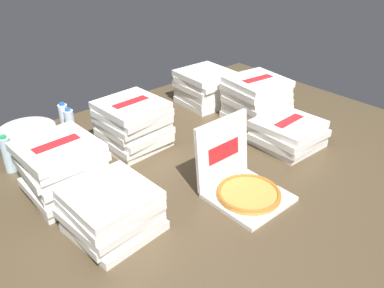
{
  "coord_description": "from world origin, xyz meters",
  "views": [
    {
      "loc": [
        -1.3,
        -1.37,
        1.26
      ],
      "look_at": [
        -0.0,
        0.1,
        0.14
      ],
      "focal_mm": 37.18,
      "sensor_mm": 36.0,
      "label": 1
    }
  ],
  "objects_px": {
    "open_pizza_box": "(241,183)",
    "water_bottle_4": "(70,125)",
    "pizza_stack_center_far": "(206,87)",
    "pizza_stack_left_far": "(133,125)",
    "pizza_stack_left_mid": "(63,169)",
    "ice_bucket": "(29,141)",
    "pizza_stack_right_far": "(111,211)",
    "water_bottle_2": "(65,120)",
    "water_bottle_5": "(62,153)",
    "pizza_stack_left_near": "(288,134)",
    "pizza_stack_right_near": "(256,100)",
    "water_bottle_1": "(8,154)"
  },
  "relations": [
    {
      "from": "open_pizza_box",
      "to": "water_bottle_4",
      "type": "height_order",
      "value": "open_pizza_box"
    },
    {
      "from": "open_pizza_box",
      "to": "pizza_stack_center_far",
      "type": "bearing_deg",
      "value": 55.68
    },
    {
      "from": "open_pizza_box",
      "to": "pizza_stack_left_far",
      "type": "height_order",
      "value": "open_pizza_box"
    },
    {
      "from": "pizza_stack_left_mid",
      "to": "ice_bucket",
      "type": "xyz_separation_m",
      "value": [
        0.03,
        0.54,
        -0.07
      ]
    },
    {
      "from": "pizza_stack_center_far",
      "to": "pizza_stack_right_far",
      "type": "bearing_deg",
      "value": -149.52
    },
    {
      "from": "pizza_stack_left_mid",
      "to": "water_bottle_2",
      "type": "distance_m",
      "value": 0.68
    },
    {
      "from": "open_pizza_box",
      "to": "water_bottle_5",
      "type": "bearing_deg",
      "value": 124.49
    },
    {
      "from": "pizza_stack_left_near",
      "to": "pizza_stack_center_far",
      "type": "relative_size",
      "value": 0.99
    },
    {
      "from": "open_pizza_box",
      "to": "pizza_stack_right_near",
      "type": "distance_m",
      "value": 0.93
    },
    {
      "from": "pizza_stack_right_near",
      "to": "water_bottle_4",
      "type": "height_order",
      "value": "pizza_stack_right_near"
    },
    {
      "from": "pizza_stack_right_far",
      "to": "water_bottle_1",
      "type": "bearing_deg",
      "value": 102.02
    },
    {
      "from": "pizza_stack_left_far",
      "to": "water_bottle_4",
      "type": "xyz_separation_m",
      "value": [
        -0.26,
        0.33,
        -0.04
      ]
    },
    {
      "from": "pizza_stack_right_near",
      "to": "pizza_stack_left_near",
      "type": "relative_size",
      "value": 1.07
    },
    {
      "from": "pizza_stack_right_far",
      "to": "pizza_stack_center_far",
      "type": "distance_m",
      "value": 1.53
    },
    {
      "from": "pizza_stack_left_mid",
      "to": "pizza_stack_right_near",
      "type": "xyz_separation_m",
      "value": [
        1.42,
        -0.07,
        0.0
      ]
    },
    {
      "from": "pizza_stack_left_far",
      "to": "ice_bucket",
      "type": "height_order",
      "value": "pizza_stack_left_far"
    },
    {
      "from": "ice_bucket",
      "to": "water_bottle_2",
      "type": "bearing_deg",
      "value": 15.56
    },
    {
      "from": "pizza_stack_left_far",
      "to": "pizza_stack_left_near",
      "type": "distance_m",
      "value": 0.97
    },
    {
      "from": "open_pizza_box",
      "to": "pizza_stack_left_far",
      "type": "relative_size",
      "value": 1.01
    },
    {
      "from": "water_bottle_4",
      "to": "pizza_stack_right_near",
      "type": "bearing_deg",
      "value": -27.02
    },
    {
      "from": "pizza_stack_right_near",
      "to": "water_bottle_1",
      "type": "xyz_separation_m",
      "value": [
        -1.56,
        0.48,
        -0.04
      ]
    },
    {
      "from": "pizza_stack_left_far",
      "to": "ice_bucket",
      "type": "distance_m",
      "value": 0.64
    },
    {
      "from": "pizza_stack_left_mid",
      "to": "water_bottle_2",
      "type": "relative_size",
      "value": 1.74
    },
    {
      "from": "water_bottle_4",
      "to": "pizza_stack_left_far",
      "type": "bearing_deg",
      "value": -51.19
    },
    {
      "from": "pizza_stack_left_mid",
      "to": "pizza_stack_center_far",
      "type": "distance_m",
      "value": 1.4
    },
    {
      "from": "pizza_stack_left_far",
      "to": "pizza_stack_center_far",
      "type": "distance_m",
      "value": 0.82
    },
    {
      "from": "water_bottle_1",
      "to": "pizza_stack_center_far",
      "type": "bearing_deg",
      "value": -1.39
    },
    {
      "from": "water_bottle_4",
      "to": "open_pizza_box",
      "type": "bearing_deg",
      "value": -71.02
    },
    {
      "from": "water_bottle_1",
      "to": "pizza_stack_left_far",
      "type": "bearing_deg",
      "value": -18.26
    },
    {
      "from": "pizza_stack_left_near",
      "to": "water_bottle_4",
      "type": "relative_size",
      "value": 1.73
    },
    {
      "from": "pizza_stack_left_far",
      "to": "ice_bucket",
      "type": "relative_size",
      "value": 1.2
    },
    {
      "from": "pizza_stack_left_mid",
      "to": "water_bottle_2",
      "type": "xyz_separation_m",
      "value": [
        0.3,
        0.61,
        -0.04
      ]
    },
    {
      "from": "pizza_stack_right_near",
      "to": "pizza_stack_left_far",
      "type": "distance_m",
      "value": 0.9
    },
    {
      "from": "open_pizza_box",
      "to": "ice_bucket",
      "type": "distance_m",
      "value": 1.32
    },
    {
      "from": "pizza_stack_right_near",
      "to": "pizza_stack_right_far",
      "type": "height_order",
      "value": "pizza_stack_right_near"
    },
    {
      "from": "pizza_stack_left_far",
      "to": "pizza_stack_left_near",
      "type": "xyz_separation_m",
      "value": [
        0.73,
        -0.64,
        -0.06
      ]
    },
    {
      "from": "open_pizza_box",
      "to": "water_bottle_1",
      "type": "relative_size",
      "value": 1.79
    },
    {
      "from": "water_bottle_5",
      "to": "open_pizza_box",
      "type": "bearing_deg",
      "value": -55.51
    },
    {
      "from": "pizza_stack_center_far",
      "to": "water_bottle_4",
      "type": "xyz_separation_m",
      "value": [
        -1.06,
        0.13,
        -0.02
      ]
    },
    {
      "from": "pizza_stack_right_near",
      "to": "water_bottle_4",
      "type": "bearing_deg",
      "value": 152.98
    },
    {
      "from": "water_bottle_1",
      "to": "water_bottle_5",
      "type": "bearing_deg",
      "value": -37.69
    },
    {
      "from": "pizza_stack_right_far",
      "to": "pizza_stack_left_far",
      "type": "bearing_deg",
      "value": 48.37
    },
    {
      "from": "water_bottle_2",
      "to": "water_bottle_4",
      "type": "relative_size",
      "value": 1.0
    },
    {
      "from": "pizza_stack_right_near",
      "to": "water_bottle_4",
      "type": "xyz_separation_m",
      "value": [
        -1.13,
        0.58,
        -0.04
      ]
    },
    {
      "from": "water_bottle_1",
      "to": "water_bottle_2",
      "type": "height_order",
      "value": "same"
    },
    {
      "from": "pizza_stack_left_near",
      "to": "pizza_stack_left_mid",
      "type": "bearing_deg",
      "value": 160.33
    },
    {
      "from": "pizza_stack_center_far",
      "to": "water_bottle_4",
      "type": "bearing_deg",
      "value": 172.81
    },
    {
      "from": "pizza_stack_left_far",
      "to": "pizza_stack_left_near",
      "type": "bearing_deg",
      "value": -41.36
    },
    {
      "from": "pizza_stack_right_far",
      "to": "open_pizza_box",
      "type": "bearing_deg",
      "value": -18.35
    },
    {
      "from": "pizza_stack_left_mid",
      "to": "water_bottle_4",
      "type": "height_order",
      "value": "pizza_stack_left_mid"
    }
  ]
}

